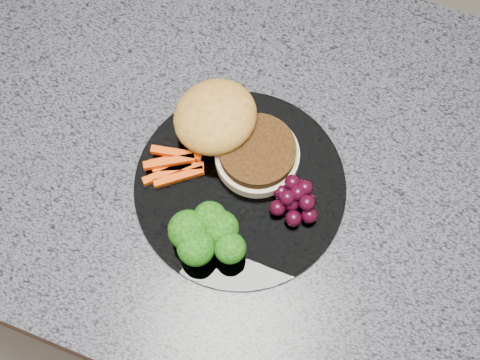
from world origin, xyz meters
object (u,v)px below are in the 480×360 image
burger (230,132)px  plate (240,187)px  island_cabinet (210,234)px  grape_bunch (296,199)px

burger → plate: bearing=-56.3°
island_cabinet → burger: (0.05, 0.00, 0.50)m
plate → burger: (-0.03, 0.05, 0.03)m
island_cabinet → plate: 0.48m
plate → burger: 0.07m
island_cabinet → burger: size_ratio=7.13×
burger → grape_bunch: size_ratio=2.73×
grape_bunch → island_cabinet: bearing=163.5°
grape_bunch → burger: bearing=154.6°
island_cabinet → plate: size_ratio=4.62×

